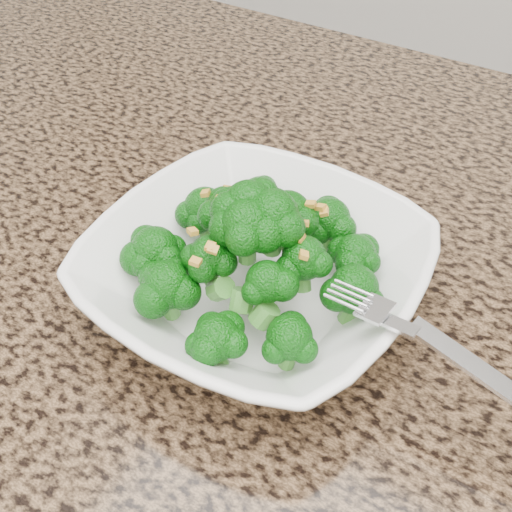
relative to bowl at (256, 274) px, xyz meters
The scene contains 5 objects.
granite_counter 0.07m from the bowl, 12.67° to the right, with size 1.64×1.04×0.03m, color brown.
bowl is the anchor object (origin of this frame).
broccoli_pile 0.07m from the bowl, ahead, with size 0.22×0.22×0.07m, color #0A5509, non-canonical shape.
garlic_topping 0.10m from the bowl, ahead, with size 0.13×0.13×0.01m, color gold, non-canonical shape.
fork 0.14m from the bowl, 10.87° to the right, with size 0.19×0.03×0.01m, color silver, non-canonical shape.
Camera 1 is at (0.14, 0.01, 1.28)m, focal length 45.00 mm.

